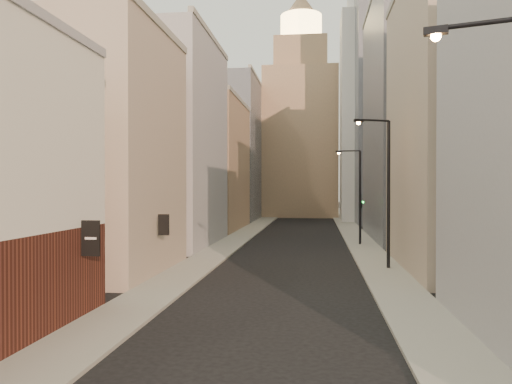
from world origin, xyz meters
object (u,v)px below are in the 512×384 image
white_tower (365,109)px  streetlamp_mid (385,184)px  clock_tower (301,126)px  streetlamp_far (357,191)px  traffic_light_right (361,207)px

white_tower → streetlamp_mid: 50.41m
clock_tower → streetlamp_far: clock_tower is taller
clock_tower → white_tower: size_ratio=1.08×
streetlamp_far → traffic_light_right: streetlamp_far is taller
clock_tower → traffic_light_right: size_ratio=8.98×
white_tower → streetlamp_far: 37.17m
traffic_light_right → clock_tower: bearing=-91.5°
clock_tower → streetlamp_mid: clock_tower is taller
streetlamp_far → traffic_light_right: size_ratio=1.86×
streetlamp_mid → white_tower: bearing=63.8°
traffic_light_right → streetlamp_mid: bearing=80.7°
clock_tower → white_tower: bearing=-51.8°
streetlamp_mid → streetlamp_far: size_ratio=1.11×
streetlamp_mid → traffic_light_right: 15.70m
clock_tower → streetlamp_far: size_ratio=4.83×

